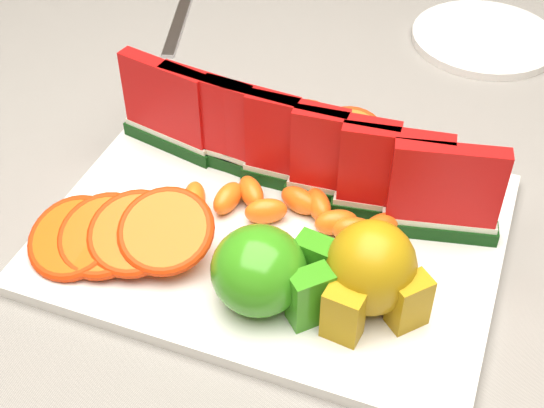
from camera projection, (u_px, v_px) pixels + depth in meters
name	position (u px, v px, depth m)	size (l,w,h in m)	color
table	(239.00, 229.00, 0.85)	(1.40, 0.90, 0.75)	#48331A
tablecloth	(237.00, 187.00, 0.81)	(1.53, 1.03, 0.20)	slate
platter	(275.00, 231.00, 0.69)	(0.40, 0.30, 0.01)	silver
apple_cluster	(268.00, 272.00, 0.60)	(0.11, 0.10, 0.07)	#1C7C13
pear_cluster	(372.00, 273.00, 0.59)	(0.10, 0.10, 0.08)	#A1771A
side_plate	(485.00, 38.00, 0.94)	(0.22, 0.22, 0.01)	silver
fork	(182.00, 18.00, 0.98)	(0.06, 0.19, 0.00)	silver
watermelon_row	(296.00, 149.00, 0.69)	(0.39, 0.07, 0.10)	#143A10
orange_fan_front	(119.00, 234.00, 0.65)	(0.18, 0.12, 0.05)	#E35C16
orange_fan_back	(281.00, 124.00, 0.77)	(0.22, 0.09, 0.04)	#E35C16
tangerine_segments	(291.00, 209.00, 0.69)	(0.21, 0.08, 0.02)	#EA4002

